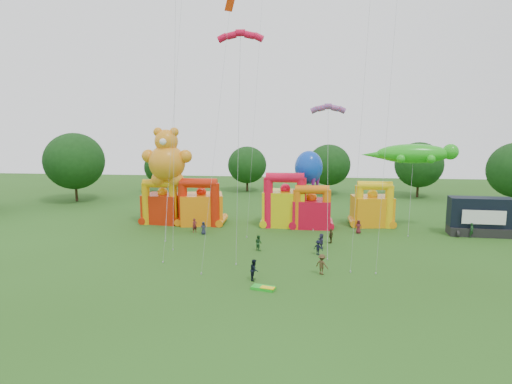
# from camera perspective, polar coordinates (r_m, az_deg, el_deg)

# --- Properties ---
(ground) EXTENTS (160.00, 160.00, 0.00)m
(ground) POSITION_cam_1_polar(r_m,az_deg,el_deg) (36.46, 1.00, -14.40)
(ground) COLOR #254A14
(ground) RESTS_ON ground
(tree_ring) EXTENTS (121.90, 123.98, 12.07)m
(tree_ring) POSITION_cam_1_polar(r_m,az_deg,el_deg) (35.12, -0.78, -4.54)
(tree_ring) COLOR #352314
(tree_ring) RESTS_ON ground
(bouncy_castle_0) EXTENTS (5.48, 4.63, 6.33)m
(bouncy_castle_0) POSITION_cam_1_polar(r_m,az_deg,el_deg) (65.27, -11.62, -1.71)
(bouncy_castle_0) COLOR red
(bouncy_castle_0) RESTS_ON ground
(bouncy_castle_1) EXTENTS (6.57, 5.71, 6.60)m
(bouncy_castle_1) POSITION_cam_1_polar(r_m,az_deg,el_deg) (63.69, -6.89, -1.78)
(bouncy_castle_1) COLOR orange
(bouncy_castle_1) RESTS_ON ground
(bouncy_castle_2) EXTENTS (6.04, 5.01, 7.47)m
(bouncy_castle_2) POSITION_cam_1_polar(r_m,az_deg,el_deg) (62.28, 3.65, -1.68)
(bouncy_castle_2) COLOR #D6C90B
(bouncy_castle_2) RESTS_ON ground
(bouncy_castle_3) EXTENTS (5.05, 4.08, 5.93)m
(bouncy_castle_3) POSITION_cam_1_polar(r_m,az_deg,el_deg) (61.71, 6.95, -2.36)
(bouncy_castle_3) COLOR red
(bouncy_castle_3) RESTS_ON ground
(bouncy_castle_4) EXTENTS (5.63, 4.76, 6.31)m
(bouncy_castle_4) POSITION_cam_1_polar(r_m,az_deg,el_deg) (64.28, 14.33, -1.99)
(bouncy_castle_4) COLOR orange
(bouncy_castle_4) RESTS_ON ground
(stage_trailer) EXTENTS (7.53, 3.22, 4.84)m
(stage_trailer) POSITION_cam_1_polar(r_m,az_deg,el_deg) (63.77, 26.15, -2.82)
(stage_trailer) COLOR black
(stage_trailer) RESTS_ON ground
(teddy_bear_kite) EXTENTS (6.92, 10.89, 13.46)m
(teddy_bear_kite) POSITION_cam_1_polar(r_m,az_deg,el_deg) (61.41, -11.09, 1.65)
(teddy_bear_kite) COLOR orange
(teddy_bear_kite) RESTS_ON ground
(gecko_kite) EXTENTS (12.41, 6.83, 11.39)m
(gecko_kite) POSITION_cam_1_polar(r_m,az_deg,el_deg) (62.45, 18.95, 2.48)
(gecko_kite) COLOR green
(gecko_kite) RESTS_ON ground
(octopus_kite) EXTENTS (3.81, 6.00, 10.28)m
(octopus_kite) POSITION_cam_1_polar(r_m,az_deg,el_deg) (62.64, 6.64, 1.80)
(octopus_kite) COLOR #0C3EC0
(octopus_kite) RESTS_ON ground
(parafoil_kites) EXTENTS (22.14, 12.93, 31.45)m
(parafoil_kites) POSITION_cam_1_polar(r_m,az_deg,el_deg) (52.58, -6.22, 8.69)
(parafoil_kites) COLOR red
(parafoil_kites) RESTS_ON ground
(diamond_kites) EXTENTS (23.72, 20.35, 40.59)m
(diamond_kites) POSITION_cam_1_polar(r_m,az_deg,el_deg) (48.33, 2.61, 11.95)
(diamond_kites) COLOR #EE370B
(diamond_kites) RESTS_ON ground
(folded_kite_bundle) EXTENTS (2.20, 1.51, 0.31)m
(folded_kite_bundle) POSITION_cam_1_polar(r_m,az_deg,el_deg) (40.16, 0.98, -11.90)
(folded_kite_bundle) COLOR green
(folded_kite_bundle) RESTS_ON ground
(spectator_0) EXTENTS (0.84, 0.58, 1.64)m
(spectator_0) POSITION_cam_1_polar(r_m,az_deg,el_deg) (58.27, -6.58, -4.50)
(spectator_0) COLOR #222638
(spectator_0) RESTS_ON ground
(spectator_1) EXTENTS (0.80, 0.75, 1.83)m
(spectator_1) POSITION_cam_1_polar(r_m,az_deg,el_deg) (59.38, -7.67, -4.17)
(spectator_1) COLOR maroon
(spectator_1) RESTS_ON ground
(spectator_2) EXTENTS (1.06, 1.06, 1.73)m
(spectator_2) POSITION_cam_1_polar(r_m,az_deg,el_deg) (51.07, 0.31, -6.37)
(spectator_2) COLOR #1C4620
(spectator_2) RESTS_ON ground
(spectator_3) EXTENTS (1.21, 1.04, 1.63)m
(spectator_3) POSITION_cam_1_polar(r_m,az_deg,el_deg) (49.91, 7.78, -6.89)
(spectator_3) COLOR black
(spectator_3) RESTS_ON ground
(spectator_4) EXTENTS (0.86, 1.11, 1.76)m
(spectator_4) POSITION_cam_1_polar(r_m,az_deg,el_deg) (54.61, 9.34, -5.44)
(spectator_4) COLOR #3E3518
(spectator_4) RESTS_ON ground
(spectator_5) EXTENTS (0.79, 1.66, 1.72)m
(spectator_5) POSITION_cam_1_polar(r_m,az_deg,el_deg) (52.40, 8.16, -6.07)
(spectator_5) COLOR #2D2A47
(spectator_5) RESTS_ON ground
(spectator_6) EXTENTS (0.99, 0.81, 1.75)m
(spectator_6) POSITION_cam_1_polar(r_m,az_deg,el_deg) (59.74, 12.69, -4.27)
(spectator_6) COLOR #5A1921
(spectator_6) RESTS_ON ground
(spectator_7) EXTENTS (0.80, 0.77, 1.85)m
(spectator_7) POSITION_cam_1_polar(r_m,az_deg,el_deg) (62.29, 25.37, -4.35)
(spectator_7) COLOR #173A1C
(spectator_7) RESTS_ON ground
(spectator_8) EXTENTS (0.79, 0.99, 1.95)m
(spectator_8) POSITION_cam_1_polar(r_m,az_deg,el_deg) (42.03, -0.22, -9.70)
(spectator_8) COLOR black
(spectator_8) RESTS_ON ground
(spectator_9) EXTENTS (1.46, 1.32, 1.97)m
(spectator_9) POSITION_cam_1_polar(r_m,az_deg,el_deg) (43.90, 8.24, -8.95)
(spectator_9) COLOR #44321B
(spectator_9) RESTS_ON ground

